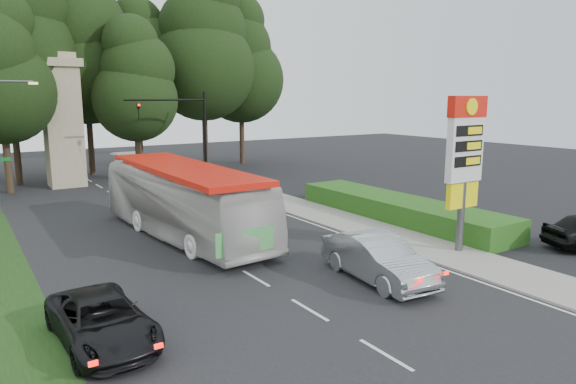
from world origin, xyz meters
TOP-DOWN VIEW (x-y plane):
  - ground at (0.00, 0.00)m, footprint 120.00×120.00m
  - road_surface at (0.00, 12.00)m, footprint 14.00×80.00m
  - sidewalk_right at (8.50, 12.00)m, footprint 3.00×80.00m
  - hedge at (11.50, 8.00)m, footprint 3.00×14.00m
  - gas_station_pylon at (9.20, 1.99)m, footprint 2.10×0.45m
  - traffic_signal_mast at (5.68, 24.00)m, footprint 6.10×0.35m
  - monument at (-2.00, 30.00)m, footprint 3.00×3.00m
  - tree_center_left at (-5.00, 33.00)m, footprint 10.08×10.08m
  - tree_center_right at (1.00, 35.00)m, footprint 9.24×9.24m
  - tree_east_near at (6.00, 37.00)m, footprint 8.12×8.12m
  - tree_east_mid at (11.00, 33.00)m, footprint 9.52×9.52m
  - tree_far_east at (16.00, 35.00)m, footprint 8.68×8.68m
  - tree_monument_right at (3.50, 29.50)m, footprint 6.72×6.72m
  - transit_bus at (0.00, 11.07)m, footprint 4.07×12.95m
  - sedan_silver at (3.76, 1.38)m, footprint 2.33×5.37m
  - suv_charcoal at (-6.13, 1.88)m, footprint 2.45×4.92m

SIDE VIEW (x-z plane):
  - ground at x=0.00m, z-range 0.00..0.00m
  - road_surface at x=0.00m, z-range 0.00..0.02m
  - sidewalk_right at x=8.50m, z-range 0.00..0.12m
  - hedge at x=11.50m, z-range 0.00..1.20m
  - suv_charcoal at x=-6.13m, z-range 0.00..1.34m
  - sedan_silver at x=3.76m, z-range 0.00..1.72m
  - transit_bus at x=0.00m, z-range 0.00..3.55m
  - gas_station_pylon at x=9.20m, z-range 1.02..7.87m
  - traffic_signal_mast at x=5.68m, z-range 1.07..8.27m
  - monument at x=-2.00m, z-range 0.08..10.13m
  - tree_monument_right at x=3.50m, z-range 1.41..14.61m
  - tree_east_near at x=6.00m, z-range 1.71..17.66m
  - tree_far_east at x=16.00m, z-range 1.83..18.88m
  - tree_center_right at x=1.00m, z-range 1.94..20.09m
  - tree_east_mid at x=11.00m, z-range 2.00..20.70m
  - tree_center_left at x=-5.00m, z-range 2.12..21.92m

